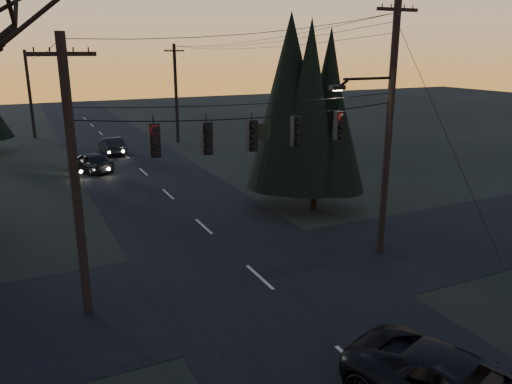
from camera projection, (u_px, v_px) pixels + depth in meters
name	position (u px, v px, depth m)	size (l,w,h in m)	color
main_road	(178.00, 204.00, 26.88)	(8.00, 120.00, 0.02)	black
cross_road	(260.00, 277.00, 18.21)	(60.00, 7.00, 0.02)	black
utility_pole_right	(380.00, 252.00, 20.49)	(5.00, 0.30, 10.00)	black
utility_pole_left	(89.00, 314.00, 15.72)	(1.80, 0.30, 8.50)	black
utility_pole_far_r	(178.00, 142.00, 44.77)	(1.80, 0.30, 8.50)	black
utility_pole_far_l	(35.00, 138.00, 46.93)	(0.30, 0.30, 8.00)	black
span_signal_assembly	(253.00, 134.00, 16.65)	(11.50, 0.44, 1.51)	black
evergreen_right	(316.00, 115.00, 24.59)	(4.40, 4.40, 8.60)	black
sedan_oncoming_a	(90.00, 162.00, 33.71)	(1.61, 4.01, 1.36)	black
sedan_oncoming_b	(112.00, 146.00, 39.55)	(1.39, 3.99, 1.31)	black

